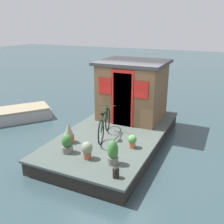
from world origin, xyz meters
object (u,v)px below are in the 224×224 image
(potted_plant_sage, at_px, (113,153))
(bicycle, at_px, (105,124))
(houseboat_cabin, at_px, (132,90))
(mooring_bollard, at_px, (116,172))
(dinghy_boat, at_px, (10,115))
(potted_plant_basil, at_px, (87,150))
(potted_plant_lavender, at_px, (67,144))
(potted_plant_ivy, at_px, (69,133))
(potted_plant_fern, at_px, (132,141))

(potted_plant_sage, bearing_deg, bicycle, 33.72)
(potted_plant_sage, bearing_deg, houseboat_cabin, 12.96)
(mooring_bollard, relative_size, dinghy_boat, 0.09)
(potted_plant_sage, bearing_deg, potted_plant_basil, 93.42)
(potted_plant_sage, relative_size, dinghy_boat, 0.20)
(houseboat_cabin, distance_m, potted_plant_basil, 3.28)
(houseboat_cabin, xyz_separation_m, bicycle, (-1.88, 0.13, -0.60))
(potted_plant_lavender, xyz_separation_m, mooring_bollard, (-0.52, -1.59, -0.08))
(houseboat_cabin, relative_size, mooring_bollard, 8.28)
(potted_plant_sage, distance_m, potted_plant_ivy, 1.66)
(potted_plant_fern, height_order, mooring_bollard, potted_plant_fern)
(potted_plant_lavender, bearing_deg, mooring_bollard, -108.01)
(houseboat_cabin, relative_size, potted_plant_lavender, 4.57)
(houseboat_cabin, relative_size, potted_plant_basil, 5.01)
(potted_plant_lavender, bearing_deg, bicycle, -18.91)
(potted_plant_sage, xyz_separation_m, dinghy_boat, (1.87, 5.20, -0.48))
(houseboat_cabin, distance_m, potted_plant_ivy, 2.85)
(potted_plant_fern, bearing_deg, mooring_bollard, -172.79)
(potted_plant_fern, bearing_deg, dinghy_boat, 80.39)
(potted_plant_lavender, bearing_deg, potted_plant_fern, -55.79)
(houseboat_cabin, distance_m, potted_plant_lavender, 3.28)
(houseboat_cabin, bearing_deg, potted_plant_ivy, 162.18)
(potted_plant_sage, relative_size, potted_plant_ivy, 1.02)
(houseboat_cabin, relative_size, dinghy_boat, 0.72)
(potted_plant_lavender, relative_size, dinghy_boat, 0.16)
(potted_plant_basil, distance_m, potted_plant_ivy, 1.07)
(houseboat_cabin, height_order, potted_plant_sage, houseboat_cabin)
(potted_plant_lavender, xyz_separation_m, potted_plant_sage, (-0.02, -1.29, 0.05))
(potted_plant_lavender, relative_size, potted_plant_fern, 1.38)
(bicycle, xyz_separation_m, potted_plant_sage, (-1.28, -0.85, -0.10))
(potted_plant_fern, height_order, dinghy_boat, potted_plant_fern)
(mooring_bollard, bearing_deg, potted_plant_ivy, 61.36)
(houseboat_cabin, xyz_separation_m, potted_plant_basil, (-3.20, -0.06, -0.75))
(potted_plant_ivy, xyz_separation_m, mooring_bollard, (-1.02, -1.87, -0.13))
(potted_plant_sage, xyz_separation_m, potted_plant_ivy, (0.53, 1.57, -0.00))
(dinghy_boat, bearing_deg, bicycle, -97.75)
(potted_plant_lavender, bearing_deg, potted_plant_basil, -95.50)
(houseboat_cabin, distance_m, potted_plant_fern, 2.47)
(potted_plant_sage, bearing_deg, mooring_bollard, -148.84)
(potted_plant_lavender, xyz_separation_m, dinghy_boat, (1.85, 3.91, -0.42))
(bicycle, height_order, potted_plant_ivy, bicycle)
(potted_plant_lavender, xyz_separation_m, potted_plant_fern, (0.95, -1.40, -0.03))
(houseboat_cabin, height_order, potted_plant_ivy, houseboat_cabin)
(houseboat_cabin, bearing_deg, potted_plant_basil, -178.94)
(houseboat_cabin, height_order, mooring_bollard, houseboat_cabin)
(bicycle, xyz_separation_m, mooring_bollard, (-1.78, -1.15, -0.24))
(potted_plant_fern, distance_m, potted_plant_ivy, 1.75)
(potted_plant_lavender, xyz_separation_m, potted_plant_ivy, (0.51, 0.29, 0.05))
(potted_plant_basil, relative_size, mooring_bollard, 1.65)
(bicycle, distance_m, potted_plant_sage, 1.54)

